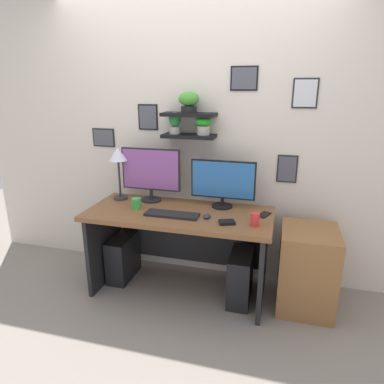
{
  "coord_description": "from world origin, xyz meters",
  "views": [
    {
      "loc": [
        0.8,
        -2.54,
        1.75
      ],
      "look_at": [
        0.1,
        0.05,
        0.92
      ],
      "focal_mm": 31.78,
      "sensor_mm": 36.0,
      "label": 1
    }
  ],
  "objects_px": {
    "scissors_tray": "(227,222)",
    "computer_mouse": "(207,216)",
    "desk_lamp": "(118,159)",
    "computer_tower_left": "(123,257)",
    "keyboard": "(172,214)",
    "desk": "(181,232)",
    "cell_phone": "(264,215)",
    "drawer_cabinet": "(307,269)",
    "monitor_right": "(223,182)",
    "monitor_left": "(151,172)",
    "computer_tower_right": "(240,277)",
    "coffee_mug": "(136,203)",
    "pen_cup": "(255,219)"
  },
  "relations": [
    {
      "from": "keyboard",
      "to": "drawer_cabinet",
      "type": "bearing_deg",
      "value": 8.51
    },
    {
      "from": "desk_lamp",
      "to": "computer_tower_left",
      "type": "xyz_separation_m",
      "value": [
        0.04,
        -0.11,
        -0.92
      ]
    },
    {
      "from": "monitor_left",
      "to": "pen_cup",
      "type": "distance_m",
      "value": 1.05
    },
    {
      "from": "desk_lamp",
      "to": "pen_cup",
      "type": "height_order",
      "value": "desk_lamp"
    },
    {
      "from": "monitor_left",
      "to": "keyboard",
      "type": "xyz_separation_m",
      "value": [
        0.3,
        -0.32,
        -0.26
      ]
    },
    {
      "from": "scissors_tray",
      "to": "monitor_left",
      "type": "bearing_deg",
      "value": 153.86
    },
    {
      "from": "computer_mouse",
      "to": "keyboard",
      "type": "bearing_deg",
      "value": -174.83
    },
    {
      "from": "monitor_left",
      "to": "scissors_tray",
      "type": "relative_size",
      "value": 4.54
    },
    {
      "from": "monitor_left",
      "to": "keyboard",
      "type": "relative_size",
      "value": 1.24
    },
    {
      "from": "cell_phone",
      "to": "monitor_right",
      "type": "bearing_deg",
      "value": -175.35
    },
    {
      "from": "drawer_cabinet",
      "to": "coffee_mug",
      "type": "bearing_deg",
      "value": -176.92
    },
    {
      "from": "scissors_tray",
      "to": "drawer_cabinet",
      "type": "bearing_deg",
      "value": 18.82
    },
    {
      "from": "monitor_left",
      "to": "computer_tower_right",
      "type": "distance_m",
      "value": 1.2
    },
    {
      "from": "computer_mouse",
      "to": "scissors_tray",
      "type": "bearing_deg",
      "value": -24.08
    },
    {
      "from": "monitor_left",
      "to": "computer_tower_right",
      "type": "xyz_separation_m",
      "value": [
        0.87,
        -0.22,
        -0.8
      ]
    },
    {
      "from": "cell_phone",
      "to": "pen_cup",
      "type": "bearing_deg",
      "value": -80.59
    },
    {
      "from": "computer_mouse",
      "to": "computer_tower_right",
      "type": "bearing_deg",
      "value": 14.8
    },
    {
      "from": "monitor_left",
      "to": "pen_cup",
      "type": "bearing_deg",
      "value": -20.02
    },
    {
      "from": "drawer_cabinet",
      "to": "computer_tower_left",
      "type": "height_order",
      "value": "drawer_cabinet"
    },
    {
      "from": "monitor_right",
      "to": "computer_mouse",
      "type": "distance_m",
      "value": 0.37
    },
    {
      "from": "pen_cup",
      "to": "monitor_left",
      "type": "bearing_deg",
      "value": 159.98
    },
    {
      "from": "scissors_tray",
      "to": "desk",
      "type": "bearing_deg",
      "value": 154.17
    },
    {
      "from": "pen_cup",
      "to": "computer_tower_left",
      "type": "distance_m",
      "value": 1.37
    },
    {
      "from": "cell_phone",
      "to": "drawer_cabinet",
      "type": "relative_size",
      "value": 0.21
    },
    {
      "from": "drawer_cabinet",
      "to": "keyboard",
      "type": "bearing_deg",
      "value": -171.49
    },
    {
      "from": "keyboard",
      "to": "computer_tower_right",
      "type": "bearing_deg",
      "value": 10.03
    },
    {
      "from": "desk",
      "to": "scissors_tray",
      "type": "height_order",
      "value": "scissors_tray"
    },
    {
      "from": "drawer_cabinet",
      "to": "computer_tower_right",
      "type": "bearing_deg",
      "value": -173.15
    },
    {
      "from": "monitor_left",
      "to": "computer_tower_left",
      "type": "xyz_separation_m",
      "value": [
        -0.26,
        -0.14,
        -0.81
      ]
    },
    {
      "from": "computer_tower_right",
      "to": "cell_phone",
      "type": "bearing_deg",
      "value": 33.98
    },
    {
      "from": "monitor_left",
      "to": "keyboard",
      "type": "height_order",
      "value": "monitor_left"
    },
    {
      "from": "pen_cup",
      "to": "drawer_cabinet",
      "type": "xyz_separation_m",
      "value": [
        0.42,
        0.19,
        -0.46
      ]
    },
    {
      "from": "monitor_right",
      "to": "computer_mouse",
      "type": "bearing_deg",
      "value": -103.57
    },
    {
      "from": "desk",
      "to": "coffee_mug",
      "type": "distance_m",
      "value": 0.46
    },
    {
      "from": "coffee_mug",
      "to": "monitor_right",
      "type": "bearing_deg",
      "value": 18.45
    },
    {
      "from": "scissors_tray",
      "to": "computer_mouse",
      "type": "bearing_deg",
      "value": 155.92
    },
    {
      "from": "desk_lamp",
      "to": "scissors_tray",
      "type": "relative_size",
      "value": 4.0
    },
    {
      "from": "computer_mouse",
      "to": "desk_lamp",
      "type": "height_order",
      "value": "desk_lamp"
    },
    {
      "from": "cell_phone",
      "to": "scissors_tray",
      "type": "bearing_deg",
      "value": -113.22
    },
    {
      "from": "monitor_right",
      "to": "computer_tower_right",
      "type": "height_order",
      "value": "monitor_right"
    },
    {
      "from": "monitor_right",
      "to": "computer_tower_left",
      "type": "distance_m",
      "value": 1.2
    },
    {
      "from": "desk",
      "to": "scissors_tray",
      "type": "bearing_deg",
      "value": -25.83
    },
    {
      "from": "keyboard",
      "to": "desk_lamp",
      "type": "relative_size",
      "value": 0.92
    },
    {
      "from": "desk_lamp",
      "to": "scissors_tray",
      "type": "xyz_separation_m",
      "value": [
        1.06,
        -0.34,
        -0.36
      ]
    },
    {
      "from": "desk",
      "to": "computer_mouse",
      "type": "height_order",
      "value": "computer_mouse"
    },
    {
      "from": "desk_lamp",
      "to": "computer_tower_left",
      "type": "distance_m",
      "value": 0.93
    },
    {
      "from": "desk",
      "to": "keyboard",
      "type": "bearing_deg",
      "value": -100.09
    },
    {
      "from": "scissors_tray",
      "to": "drawer_cabinet",
      "type": "height_order",
      "value": "scissors_tray"
    },
    {
      "from": "coffee_mug",
      "to": "computer_tower_right",
      "type": "xyz_separation_m",
      "value": [
        0.91,
        0.01,
        -0.58
      ]
    },
    {
      "from": "coffee_mug",
      "to": "scissors_tray",
      "type": "height_order",
      "value": "coffee_mug"
    }
  ]
}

